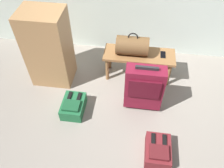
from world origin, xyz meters
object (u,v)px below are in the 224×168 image
object	(u,v)px
backpack_green	(73,106)
bench	(139,57)
backpack_maroon	(158,151)
duffel_bag_brown	(132,46)
side_cabinet	(49,48)
cell_phone	(163,55)
suitcase_upright_burgundy	(144,88)

from	to	relation	value
backpack_green	bench	bearing A→B (deg)	44.23
bench	backpack_maroon	bearing A→B (deg)	-76.53
backpack_green	duffel_bag_brown	bearing A→B (deg)	48.40
side_cabinet	cell_phone	bearing A→B (deg)	7.80
backpack_maroon	bench	bearing A→B (deg)	103.47
suitcase_upright_burgundy	duffel_bag_brown	bearing A→B (deg)	109.20
backpack_maroon	backpack_green	bearing A→B (deg)	156.10
bench	side_cabinet	distance (m)	1.26
duffel_bag_brown	backpack_maroon	size ratio (longest dim) A/B	1.16
duffel_bag_brown	side_cabinet	world-z (taller)	side_cabinet
duffel_bag_brown	side_cabinet	xyz separation A→B (m)	(-1.12, -0.19, -0.01)
suitcase_upright_burgundy	backpack_maroon	bearing A→B (deg)	-73.01
bench	backpack_green	distance (m)	1.14
bench	backpack_maroon	world-z (taller)	bench
duffel_bag_brown	cell_phone	distance (m)	0.45
cell_phone	suitcase_upright_burgundy	xyz separation A→B (m)	(-0.23, -0.60, -0.06)
suitcase_upright_burgundy	backpack_maroon	size ratio (longest dim) A/B	1.90
backpack_green	side_cabinet	xyz separation A→B (m)	(-0.43, 0.58, 0.46)
suitcase_upright_burgundy	side_cabinet	bearing A→B (deg)	163.84
duffel_bag_brown	backpack_green	xyz separation A→B (m)	(-0.69, -0.78, -0.47)
bench	cell_phone	xyz separation A→B (m)	(0.33, 0.02, 0.07)
backpack_maroon	cell_phone	bearing A→B (deg)	88.90
duffel_bag_brown	backpack_maroon	xyz separation A→B (m)	(0.41, -1.26, -0.47)
cell_phone	backpack_green	world-z (taller)	cell_phone
duffel_bag_brown	side_cabinet	size ratio (longest dim) A/B	0.40
suitcase_upright_burgundy	backpack_green	distance (m)	0.95
bench	backpack_maroon	xyz separation A→B (m)	(0.30, -1.26, -0.27)
side_cabinet	backpack_maroon	bearing A→B (deg)	-34.93
cell_phone	backpack_maroon	world-z (taller)	cell_phone
cell_phone	backpack_green	size ratio (longest dim) A/B	0.38
duffel_bag_brown	backpack_maroon	world-z (taller)	duffel_bag_brown
backpack_green	side_cabinet	bearing A→B (deg)	126.61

